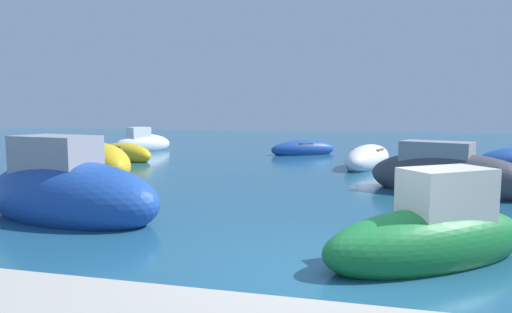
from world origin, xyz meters
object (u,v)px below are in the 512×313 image
(moored_boat_0, at_px, (124,154))
(moored_boat_5, at_px, (432,236))
(moored_boat_7, at_px, (303,149))
(moored_boat_2, at_px, (447,176))
(moored_boat_4, at_px, (368,159))
(moored_boat_6, at_px, (69,193))
(moored_boat_1, at_px, (143,144))
(moored_boat_9, at_px, (102,163))

(moored_boat_0, height_order, moored_boat_5, moored_boat_5)
(moored_boat_0, xyz_separation_m, moored_boat_7, (7.30, 4.40, -0.02))
(moored_boat_2, distance_m, moored_boat_4, 5.34)
(moored_boat_2, bearing_deg, moored_boat_6, -125.32)
(moored_boat_4, xyz_separation_m, moored_boat_6, (-6.03, -9.80, 0.20))
(moored_boat_2, height_order, moored_boat_7, moored_boat_2)
(moored_boat_2, distance_m, moored_boat_7, 10.48)
(moored_boat_1, relative_size, moored_boat_4, 0.80)
(moored_boat_7, height_order, moored_boat_9, moored_boat_9)
(moored_boat_2, distance_m, moored_boat_5, 6.02)
(moored_boat_6, bearing_deg, moored_boat_9, 126.93)
(moored_boat_6, height_order, moored_boat_9, moored_boat_6)
(moored_boat_4, bearing_deg, moored_boat_6, 165.94)
(moored_boat_0, height_order, moored_boat_4, moored_boat_4)
(moored_boat_0, xyz_separation_m, moored_boat_6, (4.32, -9.62, 0.23))
(moored_boat_2, distance_m, moored_boat_9, 10.88)
(moored_boat_0, distance_m, moored_boat_4, 10.36)
(moored_boat_1, xyz_separation_m, moored_boat_5, (12.51, -15.04, -0.00))
(moored_boat_4, height_order, moored_boat_6, moored_boat_6)
(moored_boat_2, bearing_deg, moored_boat_9, -160.36)
(moored_boat_7, xyz_separation_m, moored_boat_9, (-5.80, -8.44, 0.13))
(moored_boat_1, relative_size, moored_boat_2, 0.74)
(moored_boat_9, bearing_deg, moored_boat_7, 96.82)
(moored_boat_2, xyz_separation_m, moored_boat_6, (-8.02, -4.84, 0.07))
(moored_boat_2, distance_m, moored_boat_6, 9.37)
(moored_boat_9, bearing_deg, moored_boat_4, 66.74)
(moored_boat_1, distance_m, moored_boat_7, 8.71)
(moored_boat_6, bearing_deg, moored_boat_7, 88.08)
(moored_boat_2, height_order, moored_boat_5, moored_boat_5)
(moored_boat_4, distance_m, moored_boat_5, 10.86)
(moored_boat_4, relative_size, moored_boat_6, 0.93)
(moored_boat_6, distance_m, moored_boat_9, 6.27)
(moored_boat_0, height_order, moored_boat_9, moored_boat_9)
(moored_boat_1, relative_size, moored_boat_6, 0.74)
(moored_boat_1, xyz_separation_m, moored_boat_4, (11.77, -4.20, -0.08))
(moored_boat_6, relative_size, moored_boat_9, 1.17)
(moored_boat_6, bearing_deg, moored_boat_4, 68.41)
(moored_boat_1, xyz_separation_m, moored_boat_9, (2.90, -8.41, 0.00))
(moored_boat_5, xyz_separation_m, moored_boat_6, (-6.77, 1.04, 0.13))
(moored_boat_2, bearing_deg, moored_boat_4, 135.47)
(moored_boat_5, bearing_deg, moored_boat_7, -110.48)
(moored_boat_5, height_order, moored_boat_7, moored_boat_5)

